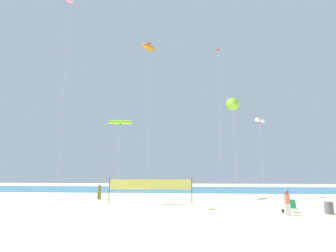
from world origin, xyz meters
TOP-DOWN VIEW (x-y plane):
  - ground_plane at (0.00, 0.00)m, footprint 120.00×120.00m
  - ocean_band at (0.00, 33.60)m, footprint 120.00×20.00m
  - beachgoer_olive_shirt at (-8.33, 13.85)m, footprint 0.36×0.36m
  - beachgoer_coral_shirt at (7.96, 3.97)m, footprint 0.37×0.37m
  - folding_beach_chair at (8.78, 5.43)m, footprint 0.52×0.65m
  - trash_barrel at (10.98, 4.89)m, footprint 0.60×0.60m
  - volleyball_net at (-2.22, 10.08)m, footprint 7.65×0.60m
  - beach_handbag at (8.11, 5.30)m, footprint 0.29×0.15m
  - kite_red_diamond at (4.96, 18.08)m, footprint 0.53×0.52m
  - kite_orange_inflatable at (-3.88, 17.98)m, footprint 1.90×2.59m
  - kite_pink_diamond at (-10.38, 8.61)m, footprint 0.93×0.92m
  - kite_lime_delta at (5.61, 10.73)m, footprint 1.28×0.47m
  - kite_lime_tube at (-5.31, 10.38)m, footprint 2.26×0.83m
  - kite_white_tube at (10.11, 19.72)m, footprint 1.42×1.47m

SIDE VIEW (x-z plane):
  - ground_plane at x=0.00m, z-range 0.00..0.00m
  - ocean_band at x=0.00m, z-range 0.00..0.01m
  - beach_handbag at x=8.11m, z-range 0.00..0.23m
  - trash_barrel at x=10.98m, z-range 0.00..0.82m
  - folding_beach_chair at x=8.78m, z-range 0.02..0.91m
  - beachgoer_olive_shirt at x=-8.33m, z-range 0.05..1.63m
  - beachgoer_coral_shirt at x=7.96m, z-range 0.06..1.69m
  - volleyball_net at x=-2.22m, z-range 0.43..2.83m
  - kite_lime_tube at x=-5.31m, z-range 3.71..11.58m
  - kite_white_tube at x=10.11m, z-range 4.53..14.09m
  - kite_lime_delta at x=5.61m, z-range 4.36..14.35m
  - kite_red_diamond at x=4.96m, z-range 8.20..26.67m
  - kite_orange_inflatable at x=-3.88m, z-range 9.14..28.75m
  - kite_pink_diamond at x=-10.38m, z-range 9.50..29.53m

